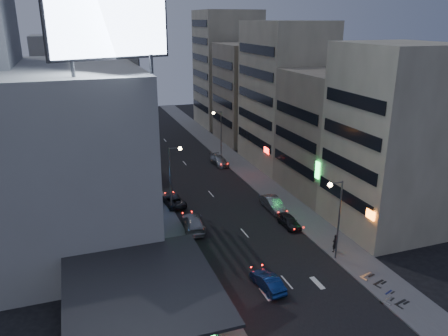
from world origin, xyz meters
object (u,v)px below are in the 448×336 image
parked_car_left (173,200)px  scooter_blue (391,285)px  parked_car_right_mid (273,204)px  scooter_black_b (383,274)px  scooter_silver_a (390,291)px  parked_car_right_near (289,221)px  scooter_silver_b (371,266)px  person (335,243)px  scooter_black_a (405,293)px  road_car_silver (194,223)px  parked_car_right_far (219,161)px  road_car_blue (268,282)px

parked_car_left → scooter_blue: bearing=113.6°
parked_car_right_mid → scooter_black_b: bearing=-81.5°
scooter_silver_a → scooter_black_b: (0.99, 2.26, 0.07)m
parked_car_right_near → scooter_silver_b: (2.54, -11.11, 0.10)m
parked_car_right_near → scooter_silver_a: size_ratio=2.26×
parked_car_right_mid → scooter_silver_b: bearing=-81.7°
person → scooter_black_a: size_ratio=0.96×
scooter_black_b → scooter_silver_b: bearing=-5.2°
scooter_black_b → scooter_silver_b: 1.37m
scooter_blue → scooter_silver_b: bearing=-20.0°
road_car_silver → scooter_silver_a: (12.14, -17.61, -0.16)m
parked_car_left → scooter_silver_b: 25.16m
parked_car_right_far → scooter_black_a: (2.93, -38.97, 0.02)m
scooter_blue → parked_car_right_near: bearing=-9.3°
scooter_silver_b → scooter_blue: bearing=166.6°
scooter_blue → scooter_black_b: 1.57m
scooter_silver_a → parked_car_right_far: bearing=-19.1°
parked_car_left → person: (12.47, -16.90, 0.39)m
parked_car_right_near → road_car_silver: (-10.32, 2.90, 0.15)m
scooter_blue → scooter_silver_b: scooter_silver_b is taller
parked_car_right_mid → road_car_silver: (-10.60, -1.93, 0.03)m
person → scooter_silver_a: person is taller
scooter_black_a → scooter_silver_b: bearing=-11.5°
road_car_silver → scooter_blue: bearing=135.9°
parked_car_right_mid → parked_car_right_far: parked_car_right_mid is taller
parked_car_right_far → scooter_silver_a: (2.07, -38.23, -0.06)m
road_car_silver → person: 15.30m
parked_car_right_mid → road_car_silver: bearing=-169.5°
road_car_silver → road_car_blue: bearing=111.5°
road_car_silver → scooter_blue: size_ratio=3.43×
parked_car_right_mid → scooter_black_a: parked_car_right_mid is taller
scooter_black_a → scooter_silver_a: (-0.86, 0.74, -0.08)m
parked_car_right_far → parked_car_right_near: bearing=-92.2°
scooter_silver_b → parked_car_right_far: bearing=-8.2°
road_car_blue → road_car_silver: (-2.97, 13.04, 0.11)m
road_car_silver → scooter_silver_b: size_ratio=2.68×
scooter_black_b → road_car_silver: bearing=24.1°
parked_car_right_far → road_car_blue: bearing=-104.8°
road_car_blue → scooter_blue: size_ratio=2.59×
road_car_blue → parked_car_right_far: bearing=-107.3°
scooter_blue → scooter_black_b: (0.29, 1.54, 0.10)m
road_car_silver → scooter_blue: road_car_silver is taller
road_car_blue → scooter_silver_b: 9.94m
road_car_blue → scooter_blue: (9.86, -3.84, -0.07)m
scooter_black_b → scooter_black_a: bearing=161.1°
parked_car_left → road_car_blue: (3.57, -20.29, 0.03)m
scooter_blue → scooter_silver_a: bearing=116.9°
scooter_black_a → scooter_silver_b: (-0.14, 4.35, 0.03)m
parked_car_right_far → scooter_black_b: size_ratio=2.50×
road_car_blue → person: size_ratio=2.22×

